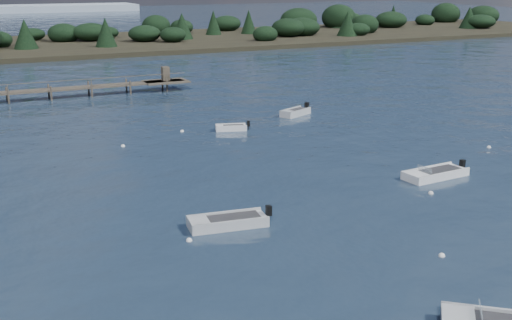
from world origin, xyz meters
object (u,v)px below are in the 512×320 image
tender_far_grey_b (295,114)px  dinghy_mid_white_a (435,175)px  dinghy_mid_grey (228,223)px  tender_far_white (231,129)px

tender_far_grey_b → dinghy_mid_white_a: size_ratio=0.75×
tender_far_grey_b → dinghy_mid_white_a: (-1.26, -20.96, -0.03)m
tender_far_grey_b → dinghy_mid_grey: tender_far_grey_b is taller
tender_far_grey_b → tender_far_white: bearing=-159.8°
tender_far_grey_b → tender_far_white: tender_far_grey_b is taller
tender_far_white → dinghy_mid_grey: bearing=-114.2°
dinghy_mid_grey → dinghy_mid_white_a: dinghy_mid_white_a is taller
dinghy_mid_white_a → dinghy_mid_grey: bearing=-173.1°
tender_far_white → dinghy_mid_white_a: 19.24m
tender_far_grey_b → tender_far_white: size_ratio=1.23×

